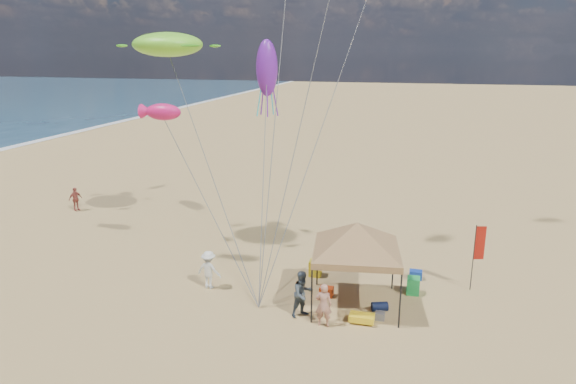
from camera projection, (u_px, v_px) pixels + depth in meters
name	position (u px, v px, depth m)	size (l,w,h in m)	color
ground	(267.00, 317.00, 18.95)	(280.00, 280.00, 0.00)	tan
canopy_tent	(357.00, 226.00, 18.99)	(6.25, 6.25, 3.89)	black
feather_flag	(478.00, 247.00, 20.56)	(0.42, 0.13, 2.82)	black
cooler_red	(326.00, 292.00, 20.48)	(0.54, 0.38, 0.38)	#A6300D
cooler_blue	(416.00, 275.00, 22.02)	(0.54, 0.38, 0.38)	navy
bag_navy	(380.00, 307.00, 19.32)	(0.36, 0.36, 0.60)	black
bag_orange	(335.00, 261.00, 23.47)	(0.36, 0.36, 0.60)	orange
chair_green	(413.00, 286.00, 20.65)	(0.50, 0.50, 0.70)	green
chair_yellow	(315.00, 268.00, 22.29)	(0.50, 0.50, 0.70)	yellow
crate_grey	(380.00, 316.00, 18.73)	(0.34, 0.30, 0.28)	slate
beach_cart	(362.00, 318.00, 18.47)	(0.90, 0.50, 0.24)	yellow
person_near_a	(323.00, 305.00, 18.13)	(0.59, 0.39, 1.63)	tan
person_near_b	(303.00, 294.00, 18.79)	(0.86, 0.67, 1.77)	#3A464F
person_near_c	(209.00, 270.00, 21.03)	(1.05, 0.60, 1.62)	silver
person_far_a	(75.00, 199.00, 31.24)	(0.86, 0.36, 1.47)	#9F473D
turtle_kite	(167.00, 45.00, 24.23)	(3.45, 2.76, 1.15)	#7AEA2E
fish_kite	(163.00, 112.00, 22.09)	(1.64, 0.82, 0.73)	#DC1868
squid_kite	(267.00, 68.00, 24.52)	(1.04, 1.04, 2.70)	purple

